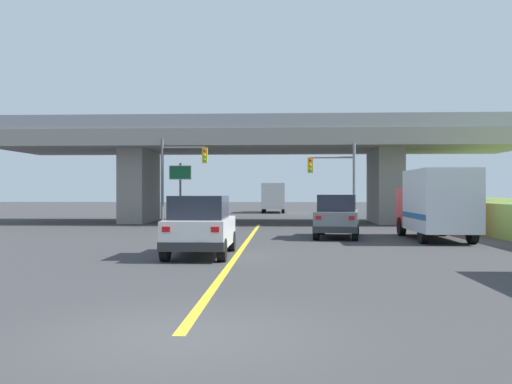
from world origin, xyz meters
TOP-DOWN VIEW (x-y plane):
  - ground at (0.00, 31.75)m, footprint 160.00×160.00m
  - overpass_bridge at (0.00, 31.75)m, footprint 35.94×9.24m
  - lane_divider_stripe at (0.00, 14.29)m, footprint 0.20×28.58m
  - suv_lead at (-1.20, 10.45)m, footprint 2.02×4.30m
  - suv_crossing at (4.10, 18.40)m, footprint 2.54×4.73m
  - box_truck at (8.37, 17.27)m, footprint 2.33×6.45m
  - traffic_signal_nearside at (4.95, 27.00)m, footprint 2.96×0.36m
  - traffic_signal_farside at (-4.99, 26.65)m, footprint 2.92×0.36m
  - highway_sign at (-5.33, 29.38)m, footprint 1.49×0.17m
  - semi_truck_distant at (0.57, 50.78)m, footprint 2.33×7.20m

SIDE VIEW (x-z plane):
  - ground at x=0.00m, z-range 0.00..0.00m
  - lane_divider_stripe at x=0.00m, z-range 0.00..0.01m
  - suv_lead at x=-1.20m, z-range 0.00..2.02m
  - suv_crossing at x=4.10m, z-range 0.00..2.02m
  - semi_truck_distant at x=0.57m, z-range 0.09..3.11m
  - box_truck at x=8.37m, z-range 0.07..3.19m
  - highway_sign at x=-5.33m, z-range 0.93..5.01m
  - traffic_signal_nearside at x=4.95m, z-range 0.60..5.77m
  - traffic_signal_farside at x=-4.99m, z-range 0.77..6.24m
  - overpass_bridge at x=0.00m, z-range 1.48..8.56m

